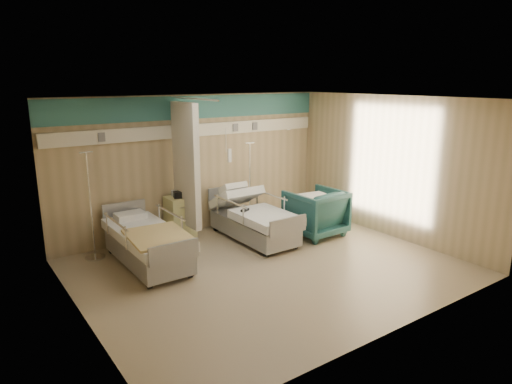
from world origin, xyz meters
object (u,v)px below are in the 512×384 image
visitor_armchair (316,212)px  bedside_cabinet (180,218)px  bed_left (148,247)px  bed_right (254,224)px  iv_stand_right (250,208)px  iv_stand_left (93,237)px

visitor_armchair → bedside_cabinet: bearing=-31.9°
bedside_cabinet → visitor_armchair: size_ratio=0.82×
visitor_armchair → bed_left: bearing=-9.4°
bed_right → bed_left: 2.20m
bed_left → visitor_armchair: size_ratio=2.09×
bed_right → bed_left: (-2.20, 0.00, 0.00)m
bed_left → bedside_cabinet: size_ratio=2.54×
bed_left → iv_stand_right: iv_stand_right is taller
iv_stand_left → bed_left: bearing=-51.3°
bedside_cabinet → iv_stand_left: 1.72m
bed_left → iv_stand_right: size_ratio=1.20×
bedside_cabinet → iv_stand_right: 1.65m
bed_right → bed_left: same height
iv_stand_right → iv_stand_left: bearing=-179.4°
bed_right → visitor_armchair: 1.29m
bed_right → visitor_armchair: size_ratio=2.09×
bed_right → bedside_cabinet: (-1.15, 0.90, 0.11)m
iv_stand_right → iv_stand_left: iv_stand_left is taller
bedside_cabinet → bed_right: bearing=-38.0°
bed_left → bedside_cabinet: bearing=40.6°
visitor_armchair → iv_stand_left: iv_stand_left is taller
bed_left → bedside_cabinet: bedside_cabinet is taller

